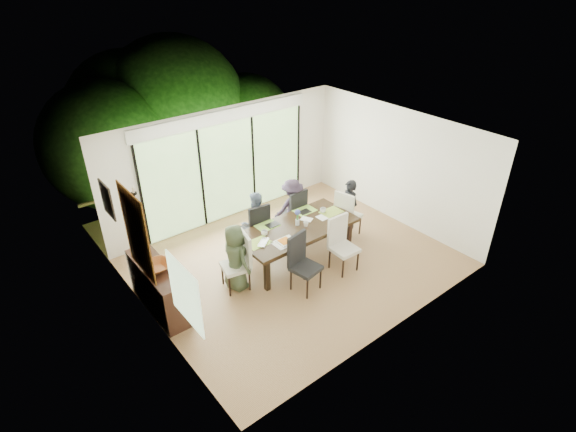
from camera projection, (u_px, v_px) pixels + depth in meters
floor at (296, 262)px, 9.32m from camera, size 6.00×5.00×0.01m
ceiling at (297, 139)px, 7.96m from camera, size 6.00×5.00×0.01m
wall_back at (227, 164)px, 10.33m from camera, size 6.00×0.02×2.70m
wall_front at (399, 266)px, 6.94m from camera, size 6.00×0.02×2.70m
wall_left at (148, 263)px, 7.01m from camera, size 0.02×5.00×2.70m
wall_right at (397, 166)px, 10.26m from camera, size 0.02×5.00×2.70m
glass_doors at (228, 171)px, 10.38m from camera, size 4.20×0.02×2.30m
blinds_header at (224, 116)px, 9.72m from camera, size 4.40×0.06×0.28m
mullion_a at (142, 198)px, 9.24m from camera, size 0.05×0.04×2.30m
mullion_b at (202, 179)px, 9.99m from camera, size 0.05×0.04×2.30m
mullion_c at (253, 164)px, 10.75m from camera, size 0.05×0.04×2.30m
mullion_d at (298, 150)px, 11.51m from camera, size 0.05×0.04×2.30m
side_window at (185, 294)px, 6.15m from camera, size 0.02×0.90×1.00m
deck at (212, 203)px, 11.64m from camera, size 6.00×1.80×0.10m
rail_top at (195, 172)px, 11.87m from camera, size 6.00×0.08×0.06m
foliage_left at (107, 145)px, 11.13m from camera, size 3.20×3.20×3.20m
foliage_mid at (175, 109)px, 12.54m from camera, size 4.00×4.00×4.00m
foliage_right at (246, 122)px, 13.25m from camera, size 2.80×2.80×2.80m
foliage_far at (132, 116)px, 12.57m from camera, size 3.60×3.60×3.60m
table_top at (297, 228)px, 9.06m from camera, size 2.51×1.15×0.06m
table_apron at (297, 232)px, 9.11m from camera, size 2.30×0.94×0.10m
table_leg_fl at (267, 274)px, 8.38m from camera, size 0.09×0.09×0.72m
table_leg_fr at (349, 235)px, 9.55m from camera, size 0.09×0.09×0.72m
table_leg_bl at (242, 253)px, 8.96m from camera, size 0.09×0.09×0.72m
table_leg_br at (321, 219)px, 10.13m from camera, size 0.09×0.09×0.72m
chair_left_end at (235, 262)px, 8.34m from camera, size 0.57×0.57×1.15m
chair_right_end at (349, 213)px, 9.96m from camera, size 0.57×0.57×1.15m
chair_far_left at (255, 226)px, 9.48m from camera, size 0.54×0.54×1.15m
chair_far_right at (292, 211)px, 10.02m from camera, size 0.50×0.50×1.15m
chair_near_left at (306, 264)px, 8.29m from camera, size 0.56×0.56×1.15m
chair_near_right at (345, 245)px, 8.83m from camera, size 0.50×0.50×1.15m
person_left_end at (235, 258)px, 8.30m from camera, size 0.43×0.65×1.35m
person_right_end at (349, 209)px, 9.90m from camera, size 0.44×0.66×1.35m
person_far_left at (255, 222)px, 9.42m from camera, size 0.63×0.40×1.35m
person_far_right at (292, 207)px, 9.96m from camera, size 0.70×0.51×1.35m
placemat_left at (259, 243)px, 8.53m from camera, size 0.46×0.33×0.01m
placemat_right at (331, 212)px, 9.56m from camera, size 0.46×0.33×0.01m
placemat_far_l at (267, 226)px, 9.07m from camera, size 0.46×0.33×0.01m
placemat_far_r at (305, 210)px, 9.61m from camera, size 0.46×0.33×0.01m
placemat_paper at (285, 242)px, 8.54m from camera, size 0.46×0.33×0.01m
tablet_far_l at (273, 225)px, 9.08m from camera, size 0.27×0.19×0.01m
tablet_far_r at (305, 212)px, 9.54m from camera, size 0.25×0.18×0.01m
papers at (324, 217)px, 9.39m from camera, size 0.31×0.23×0.00m
platter_base at (285, 242)px, 8.53m from camera, size 0.27×0.27×0.03m
platter_snacks at (285, 241)px, 8.53m from camera, size 0.21×0.21×0.01m
vase at (297, 222)px, 9.07m from camera, size 0.08×0.08×0.13m
hyacinth_stems at (297, 217)px, 9.01m from camera, size 0.04×0.04×0.17m
hyacinth_blooms at (297, 212)px, 8.96m from camera, size 0.11×0.11×0.11m
laptop at (266, 243)px, 8.51m from camera, size 0.41×0.38×0.03m
cup_a at (265, 233)px, 8.74m from camera, size 0.17×0.17×0.10m
cup_b at (306, 224)px, 9.03m from camera, size 0.15×0.15×0.10m
cup_c at (323, 210)px, 9.52m from camera, size 0.18×0.18×0.10m
book at (305, 221)px, 9.21m from camera, size 0.26×0.29×0.02m
sideboard at (159, 287)px, 7.91m from camera, size 0.45×1.60×0.90m
bowl at (157, 267)px, 7.58m from camera, size 0.48×0.48×0.12m
candlestick_base at (146, 257)px, 7.91m from camera, size 0.10×0.10×0.04m
candlestick_shaft at (140, 226)px, 7.59m from camera, size 0.02×0.02×1.25m
candlestick_pan at (134, 193)px, 7.28m from camera, size 0.10×0.10×0.03m
candle at (133, 190)px, 7.25m from camera, size 0.04×0.04×0.10m
tapestry at (136, 233)px, 7.13m from camera, size 0.02×1.00×1.50m
art_frame at (107, 200)px, 7.98m from camera, size 0.03×0.55×0.65m
art_canvas at (108, 200)px, 7.99m from camera, size 0.01×0.45×0.55m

